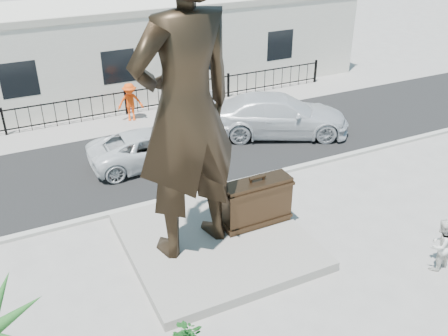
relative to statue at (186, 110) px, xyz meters
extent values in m
plane|color=#9E9991|center=(1.30, -1.57, -4.51)|extent=(100.00, 100.00, 0.00)
cube|color=black|center=(1.30, 6.43, -4.50)|extent=(40.00, 7.00, 0.01)
cube|color=#A5A399|center=(1.30, 2.93, -4.45)|extent=(40.00, 0.25, 0.12)
cube|color=#9E9991|center=(1.30, 10.43, -4.50)|extent=(40.00, 2.50, 0.02)
cube|color=gray|center=(0.80, -0.07, -4.36)|extent=(5.20, 5.20, 0.30)
cube|color=black|center=(1.30, 11.23, -3.91)|extent=(22.00, 0.10, 1.20)
cube|color=silver|center=(1.30, 15.43, -2.31)|extent=(28.00, 7.00, 4.40)
imported|color=black|center=(0.00, 0.00, 0.00)|extent=(3.42, 2.61, 8.42)
cube|color=#352416|center=(2.23, 0.06, -3.45)|extent=(2.16, 0.70, 1.52)
imported|color=silver|center=(5.96, -3.74, -3.71)|extent=(0.85, 0.70, 1.60)
imported|color=silver|center=(0.78, 5.90, -3.82)|extent=(4.91, 2.33, 1.35)
imported|color=silver|center=(6.73, 6.10, -3.61)|extent=(6.60, 4.82, 1.78)
imported|color=#FB490D|center=(1.30, 10.42, -3.59)|extent=(1.29, 0.93, 1.81)
imported|color=#216726|center=(-1.59, -3.63, -3.74)|extent=(0.77, 0.69, 0.75)
camera|label=1|loc=(-4.32, -11.14, 4.76)|focal=40.00mm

